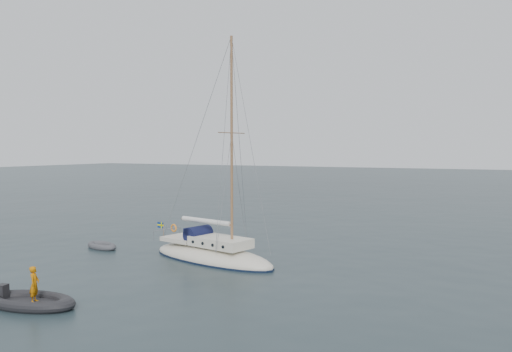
% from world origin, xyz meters
% --- Properties ---
extents(ground, '(300.00, 300.00, 0.00)m').
position_xyz_m(ground, '(0.00, 0.00, 0.00)').
color(ground, black).
rests_on(ground, ground).
extents(sailboat, '(9.37, 2.81, 13.35)m').
position_xyz_m(sailboat, '(-3.04, 1.71, 1.01)').
color(sailboat, beige).
rests_on(sailboat, ground).
extents(dinghy, '(2.71, 1.23, 0.39)m').
position_xyz_m(dinghy, '(-11.36, 1.46, 0.17)').
color(dinghy, '#49494D').
rests_on(dinghy, ground).
extents(rib, '(4.21, 1.91, 1.72)m').
position_xyz_m(rib, '(-5.25, -8.96, 0.26)').
color(rib, black).
rests_on(rib, ground).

